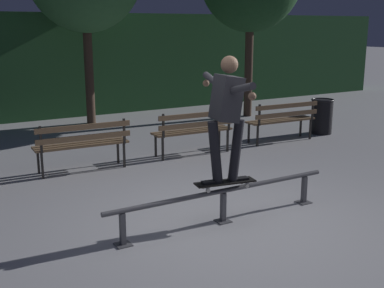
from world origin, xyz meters
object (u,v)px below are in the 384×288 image
(skateboarder, at_px, (227,109))
(park_bench_rightmost, at_px, (283,117))
(grind_rail, at_px, (223,197))
(trash_can, at_px, (322,116))
(park_bench_right_center, at_px, (194,128))
(park_bench_left_center, at_px, (83,141))
(skateboard, at_px, (225,183))

(skateboarder, distance_m, park_bench_rightmost, 4.77)
(grind_rail, distance_m, trash_can, 5.90)
(park_bench_right_center, bearing_deg, trash_can, 3.33)
(park_bench_left_center, relative_size, park_bench_rightmost, 1.00)
(skateboard, height_order, park_bench_rightmost, park_bench_rightmost)
(trash_can, bearing_deg, park_bench_right_center, -176.67)
(skateboard, height_order, park_bench_right_center, park_bench_right_center)
(grind_rail, distance_m, skateboard, 0.19)
(skateboarder, relative_size, park_bench_right_center, 0.97)
(skateboarder, xyz_separation_m, park_bench_right_center, (1.36, 3.04, -0.92))
(park_bench_left_center, xyz_separation_m, trash_can, (5.73, 0.21, -0.12))
(park_bench_left_center, xyz_separation_m, park_bench_rightmost, (4.39, 0.00, 0.00))
(skateboarder, relative_size, trash_can, 1.95)
(skateboarder, bearing_deg, grind_rail, 178.95)
(grind_rail, bearing_deg, skateboarder, -1.05)
(grind_rail, xyz_separation_m, park_bench_right_center, (1.38, 3.04, 0.21))
(park_bench_rightmost, distance_m, trash_can, 1.36)
(grind_rail, relative_size, skateboarder, 2.06)
(trash_can, bearing_deg, grind_rail, -146.55)
(park_bench_right_center, xyz_separation_m, trash_can, (3.54, 0.21, -0.12))
(skateboarder, height_order, trash_can, skateboarder)
(grind_rail, xyz_separation_m, trash_can, (4.92, 3.25, 0.08))
(park_bench_right_center, bearing_deg, park_bench_rightmost, 0.00)
(skateboarder, xyz_separation_m, trash_can, (4.89, 3.25, -1.04))
(park_bench_right_center, relative_size, park_bench_rightmost, 1.00)
(skateboard, relative_size, skateboarder, 0.51)
(skateboard, distance_m, trash_can, 5.88)
(park_bench_left_center, relative_size, park_bench_right_center, 1.00)
(park_bench_rightmost, bearing_deg, grind_rail, -139.61)
(skateboard, height_order, skateboarder, skateboarder)
(skateboarder, distance_m, park_bench_right_center, 3.46)
(park_bench_left_center, bearing_deg, skateboard, -74.63)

